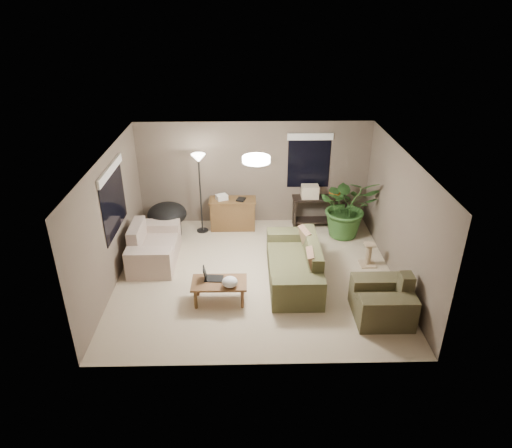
{
  "coord_description": "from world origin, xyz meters",
  "views": [
    {
      "loc": [
        -0.17,
        -7.77,
        5.06
      ],
      "look_at": [
        0.0,
        0.2,
        1.05
      ],
      "focal_mm": 32.0,
      "sensor_mm": 36.0,
      "label": 1
    }
  ],
  "objects_px": {
    "loveseat": "(153,248)",
    "console_table": "(319,209)",
    "armchair": "(383,302)",
    "papasan_chair": "(167,217)",
    "desk": "(233,214)",
    "main_sofa": "(295,266)",
    "coffee_table": "(219,285)",
    "floor_lamp": "(199,168)",
    "cat_scratching_post": "(368,256)",
    "houseplant": "(347,213)"
  },
  "relations": [
    {
      "from": "papasan_chair",
      "to": "desk",
      "type": "bearing_deg",
      "value": 12.99
    },
    {
      "from": "papasan_chair",
      "to": "cat_scratching_post",
      "type": "bearing_deg",
      "value": -18.0
    },
    {
      "from": "main_sofa",
      "to": "console_table",
      "type": "relative_size",
      "value": 1.69
    },
    {
      "from": "loveseat",
      "to": "armchair",
      "type": "relative_size",
      "value": 1.6
    },
    {
      "from": "armchair",
      "to": "houseplant",
      "type": "bearing_deg",
      "value": 90.88
    },
    {
      "from": "cat_scratching_post",
      "to": "houseplant",
      "type": "bearing_deg",
      "value": 99.13
    },
    {
      "from": "desk",
      "to": "cat_scratching_post",
      "type": "xyz_separation_m",
      "value": [
        2.86,
        -1.76,
        -0.16
      ]
    },
    {
      "from": "main_sofa",
      "to": "floor_lamp",
      "type": "height_order",
      "value": "floor_lamp"
    },
    {
      "from": "main_sofa",
      "to": "console_table",
      "type": "bearing_deg",
      "value": 71.08
    },
    {
      "from": "houseplant",
      "to": "loveseat",
      "type": "bearing_deg",
      "value": -166.16
    },
    {
      "from": "main_sofa",
      "to": "armchair",
      "type": "xyz_separation_m",
      "value": [
        1.4,
        -1.2,
        0.0
      ]
    },
    {
      "from": "console_table",
      "to": "cat_scratching_post",
      "type": "xyz_separation_m",
      "value": [
        0.77,
        -1.84,
        -0.22
      ]
    },
    {
      "from": "armchair",
      "to": "console_table",
      "type": "distance_m",
      "value": 3.59
    },
    {
      "from": "loveseat",
      "to": "main_sofa",
      "type": "bearing_deg",
      "value": -14.72
    },
    {
      "from": "coffee_table",
      "to": "floor_lamp",
      "type": "distance_m",
      "value": 3.13
    },
    {
      "from": "loveseat",
      "to": "papasan_chair",
      "type": "xyz_separation_m",
      "value": [
        0.14,
        1.14,
        0.17
      ]
    },
    {
      "from": "desk",
      "to": "console_table",
      "type": "relative_size",
      "value": 0.85
    },
    {
      "from": "armchair",
      "to": "desk",
      "type": "xyz_separation_m",
      "value": [
        -2.69,
        3.46,
        0.08
      ]
    },
    {
      "from": "main_sofa",
      "to": "papasan_chair",
      "type": "height_order",
      "value": "main_sofa"
    },
    {
      "from": "desk",
      "to": "houseplant",
      "type": "bearing_deg",
      "value": -9.24
    },
    {
      "from": "console_table",
      "to": "papasan_chair",
      "type": "bearing_deg",
      "value": -173.21
    },
    {
      "from": "armchair",
      "to": "papasan_chair",
      "type": "relative_size",
      "value": 0.85
    },
    {
      "from": "coffee_table",
      "to": "floor_lamp",
      "type": "bearing_deg",
      "value": 101.11
    },
    {
      "from": "loveseat",
      "to": "cat_scratching_post",
      "type": "xyz_separation_m",
      "value": [
        4.5,
        -0.28,
        -0.08
      ]
    },
    {
      "from": "armchair",
      "to": "cat_scratching_post",
      "type": "xyz_separation_m",
      "value": [
        0.17,
        1.7,
        -0.08
      ]
    },
    {
      "from": "console_table",
      "to": "papasan_chair",
      "type": "relative_size",
      "value": 1.1
    },
    {
      "from": "main_sofa",
      "to": "desk",
      "type": "xyz_separation_m",
      "value": [
        -1.28,
        2.26,
        0.08
      ]
    },
    {
      "from": "floor_lamp",
      "to": "cat_scratching_post",
      "type": "distance_m",
      "value": 4.17
    },
    {
      "from": "coffee_table",
      "to": "houseplant",
      "type": "height_order",
      "value": "houseplant"
    },
    {
      "from": "armchair",
      "to": "floor_lamp",
      "type": "distance_m",
      "value": 4.94
    },
    {
      "from": "main_sofa",
      "to": "desk",
      "type": "relative_size",
      "value": 2.0
    },
    {
      "from": "coffee_table",
      "to": "houseplant",
      "type": "bearing_deg",
      "value": 42.0
    },
    {
      "from": "loveseat",
      "to": "coffee_table",
      "type": "relative_size",
      "value": 1.6
    },
    {
      "from": "coffee_table",
      "to": "cat_scratching_post",
      "type": "height_order",
      "value": "cat_scratching_post"
    },
    {
      "from": "papasan_chair",
      "to": "cat_scratching_post",
      "type": "xyz_separation_m",
      "value": [
        4.36,
        -1.42,
        -0.25
      ]
    },
    {
      "from": "armchair",
      "to": "houseplant",
      "type": "height_order",
      "value": "houseplant"
    },
    {
      "from": "armchair",
      "to": "papasan_chair",
      "type": "xyz_separation_m",
      "value": [
        -4.19,
        3.11,
        0.17
      ]
    },
    {
      "from": "floor_lamp",
      "to": "cat_scratching_post",
      "type": "height_order",
      "value": "floor_lamp"
    },
    {
      "from": "houseplant",
      "to": "cat_scratching_post",
      "type": "distance_m",
      "value": 1.4
    },
    {
      "from": "desk",
      "to": "console_table",
      "type": "xyz_separation_m",
      "value": [
        2.09,
        0.08,
        0.06
      ]
    },
    {
      "from": "coffee_table",
      "to": "floor_lamp",
      "type": "relative_size",
      "value": 0.52
    },
    {
      "from": "console_table",
      "to": "floor_lamp",
      "type": "xyz_separation_m",
      "value": [
        -2.81,
        -0.22,
        1.16
      ]
    },
    {
      "from": "loveseat",
      "to": "papasan_chair",
      "type": "relative_size",
      "value": 1.36
    },
    {
      "from": "armchair",
      "to": "main_sofa",
      "type": "bearing_deg",
      "value": 139.39
    },
    {
      "from": "papasan_chair",
      "to": "main_sofa",
      "type": "bearing_deg",
      "value": -34.42
    },
    {
      "from": "desk",
      "to": "papasan_chair",
      "type": "relative_size",
      "value": 0.93
    },
    {
      "from": "desk",
      "to": "floor_lamp",
      "type": "relative_size",
      "value": 0.58
    },
    {
      "from": "floor_lamp",
      "to": "cat_scratching_post",
      "type": "xyz_separation_m",
      "value": [
        3.59,
        -1.62,
        -1.38
      ]
    },
    {
      "from": "loveseat",
      "to": "console_table",
      "type": "height_order",
      "value": "loveseat"
    },
    {
      "from": "main_sofa",
      "to": "papasan_chair",
      "type": "xyz_separation_m",
      "value": [
        -2.79,
        1.91,
        0.17
      ]
    }
  ]
}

